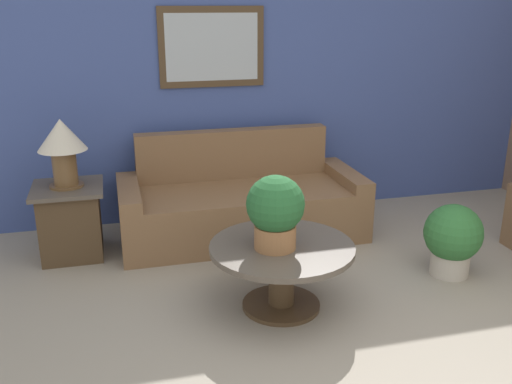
% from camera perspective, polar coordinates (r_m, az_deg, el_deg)
% --- Properties ---
extents(wall_back, '(7.53, 0.09, 2.60)m').
position_cam_1_polar(wall_back, '(5.59, 1.35, 11.03)').
color(wall_back, '#42569E').
rests_on(wall_back, ground_plane).
extents(couch_main, '(2.15, 0.91, 0.91)m').
position_cam_1_polar(couch_main, '(5.17, -1.53, -1.21)').
color(couch_main, brown).
rests_on(couch_main, ground_plane).
extents(coffee_table, '(0.99, 0.99, 0.47)m').
position_cam_1_polar(coffee_table, '(3.93, 2.59, -7.05)').
color(coffee_table, '#4C3823').
rests_on(coffee_table, ground_plane).
extents(side_table, '(0.56, 0.56, 0.61)m').
position_cam_1_polar(side_table, '(4.98, -18.04, -2.72)').
color(side_table, '#4C3823').
rests_on(side_table, ground_plane).
extents(table_lamp, '(0.39, 0.39, 0.56)m').
position_cam_1_polar(table_lamp, '(4.79, -18.82, 4.64)').
color(table_lamp, brown).
rests_on(table_lamp, side_table).
extents(potted_plant_on_table, '(0.39, 0.39, 0.50)m').
position_cam_1_polar(potted_plant_on_table, '(3.73, 1.95, -1.82)').
color(potted_plant_on_table, '#9E6B42').
rests_on(potted_plant_on_table, coffee_table).
extents(potted_plant_floor, '(0.45, 0.45, 0.57)m').
position_cam_1_polar(potted_plant_floor, '(4.66, 19.07, -4.32)').
color(potted_plant_floor, beige).
rests_on(potted_plant_floor, ground_plane).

